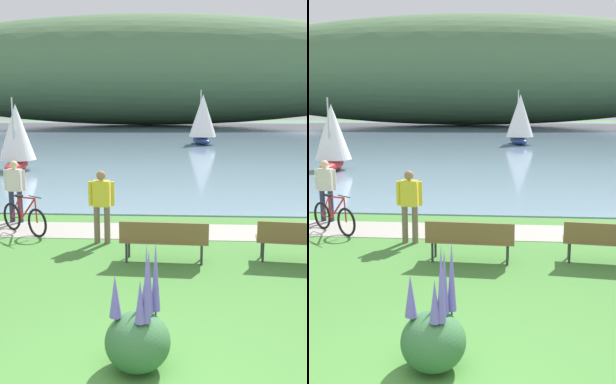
# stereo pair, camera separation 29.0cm
# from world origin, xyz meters

# --- Properties ---
(bay_water) EXTENTS (180.00, 80.00, 0.04)m
(bay_water) POSITION_xyz_m (0.00, 48.52, 0.02)
(bay_water) COLOR #7A99B2
(bay_water) RESTS_ON ground
(distant_hillside) EXTENTS (93.40, 28.00, 17.26)m
(distant_hillside) POSITION_xyz_m (-5.00, 71.60, 8.67)
(distant_hillside) COLOR #4C7047
(distant_hillside) RESTS_ON bay_water
(shoreline_path) EXTENTS (60.00, 1.50, 0.01)m
(shoreline_path) POSITION_xyz_m (0.00, 6.87, 0.01)
(shoreline_path) COLOR #A39E93
(shoreline_path) RESTS_ON ground
(park_bench_near_camera) EXTENTS (1.84, 0.67, 0.88)m
(park_bench_near_camera) POSITION_xyz_m (2.86, 4.71, 0.52)
(park_bench_near_camera) COLOR brown
(park_bench_near_camera) RESTS_ON ground
(park_bench_further_along) EXTENTS (1.82, 0.57, 0.88)m
(park_bench_further_along) POSITION_xyz_m (0.06, 4.57, 0.52)
(park_bench_further_along) COLOR brown
(park_bench_further_along) RESTS_ON ground
(bicycle_beside_path) EXTENTS (1.47, 1.09, 1.01)m
(bicycle_beside_path) POSITION_xyz_m (-3.50, 6.51, 0.40)
(bicycle_beside_path) COLOR black
(bicycle_beside_path) RESTS_ON ground
(person_at_shoreline) EXTENTS (0.61, 0.25, 1.71)m
(person_at_shoreline) POSITION_xyz_m (-4.10, 7.59, 0.98)
(person_at_shoreline) COLOR #282D47
(person_at_shoreline) RESTS_ON ground
(person_on_the_grass) EXTENTS (0.61, 0.23, 1.71)m
(person_on_the_grass) POSITION_xyz_m (-1.42, 5.82, 0.98)
(person_on_the_grass) COLOR #72604C
(person_on_the_grass) RESTS_ON ground
(echium_bush_mid_cluster) EXTENTS (0.80, 0.80, 1.64)m
(echium_bush_mid_cluster) POSITION_xyz_m (-0.13, 0.73, 0.44)
(echium_bush_mid_cluster) COLOR #386B3D
(echium_bush_mid_cluster) RESTS_ON ground
(sailboat_nearest_to_shore) EXTENTS (1.91, 3.05, 3.51)m
(sailboat_nearest_to_shore) POSITION_xyz_m (-7.53, 17.35, 1.69)
(sailboat_nearest_to_shore) COLOR #B22323
(sailboat_nearest_to_shore) RESTS_ON bay_water
(sailboat_mid_bay) EXTENTS (2.68, 3.88, 4.40)m
(sailboat_mid_bay) POSITION_xyz_m (2.24, 32.89, 2.11)
(sailboat_mid_bay) COLOR navy
(sailboat_mid_bay) RESTS_ON bay_water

